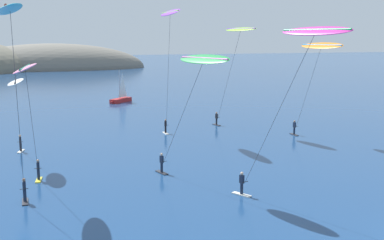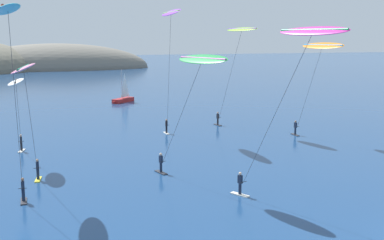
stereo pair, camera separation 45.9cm
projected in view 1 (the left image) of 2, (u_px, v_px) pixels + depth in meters
name	position (u px, v px, depth m)	size (l,w,h in m)	color
sailboat_near	(120.00, 99.00, 83.84)	(4.98, 4.80, 5.70)	#B22323
kitesurfer_lime	(238.00, 38.00, 56.39)	(2.42, 8.37, 12.40)	#2D2D33
kitesurfer_orange	(319.00, 52.00, 51.03)	(2.23, 7.69, 10.71)	#2D2D33
kitesurfer_white	(16.00, 89.00, 41.90)	(1.49, 8.29, 7.69)	silver
kitesurfer_cyan	(11.00, 23.00, 28.15)	(1.85, 7.00, 13.09)	#2D2D33
kitesurfer_purple	(170.00, 21.00, 52.47)	(1.33, 6.34, 14.27)	silver
kitesurfer_pink	(26.00, 76.00, 31.74)	(2.19, 9.14, 9.50)	yellow
kitesurfer_green	(200.00, 69.00, 34.21)	(3.32, 9.18, 10.01)	#2D2D33
kitesurfer_magenta	(307.00, 49.00, 28.46)	(3.63, 8.96, 11.83)	silver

